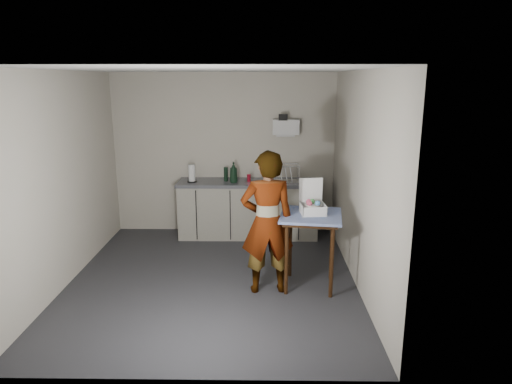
{
  "coord_description": "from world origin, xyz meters",
  "views": [
    {
      "loc": [
        0.63,
        -5.38,
        2.5
      ],
      "look_at": [
        0.54,
        0.45,
        1.05
      ],
      "focal_mm": 32.0,
      "sensor_mm": 36.0,
      "label": 1
    }
  ],
  "objects_px": {
    "side_table": "(311,224)",
    "bakery_box": "(312,206)",
    "dish_rack": "(287,178)",
    "soda_can": "(249,178)",
    "kitchen_counter": "(248,210)",
    "paper_towel": "(192,174)",
    "dark_bottle": "(226,174)",
    "soap_bottle": "(234,172)",
    "standing_man": "(267,223)"
  },
  "relations": [
    {
      "from": "standing_man",
      "to": "soda_can",
      "type": "xyz_separation_m",
      "value": [
        -0.27,
        1.99,
        0.11
      ]
    },
    {
      "from": "standing_man",
      "to": "paper_towel",
      "type": "distance_m",
      "value": 2.27
    },
    {
      "from": "kitchen_counter",
      "to": "standing_man",
      "type": "height_order",
      "value": "standing_man"
    },
    {
      "from": "soap_bottle",
      "to": "soda_can",
      "type": "relative_size",
      "value": 2.92
    },
    {
      "from": "standing_man",
      "to": "paper_towel",
      "type": "relative_size",
      "value": 6.14
    },
    {
      "from": "standing_man",
      "to": "paper_towel",
      "type": "bearing_deg",
      "value": -65.44
    },
    {
      "from": "side_table",
      "to": "soda_can",
      "type": "distance_m",
      "value": 2.03
    },
    {
      "from": "soda_can",
      "to": "paper_towel",
      "type": "height_order",
      "value": "paper_towel"
    },
    {
      "from": "soap_bottle",
      "to": "dish_rack",
      "type": "bearing_deg",
      "value": 4.55
    },
    {
      "from": "soap_bottle",
      "to": "side_table",
      "type": "bearing_deg",
      "value": -59.48
    },
    {
      "from": "dish_rack",
      "to": "bakery_box",
      "type": "relative_size",
      "value": 0.98
    },
    {
      "from": "soda_can",
      "to": "dark_bottle",
      "type": "relative_size",
      "value": 0.5
    },
    {
      "from": "standing_man",
      "to": "dark_bottle",
      "type": "bearing_deg",
      "value": -78.94
    },
    {
      "from": "side_table",
      "to": "bakery_box",
      "type": "bearing_deg",
      "value": 77.45
    },
    {
      "from": "bakery_box",
      "to": "dish_rack",
      "type": "bearing_deg",
      "value": 91.32
    },
    {
      "from": "kitchen_counter",
      "to": "dish_rack",
      "type": "xyz_separation_m",
      "value": [
        0.61,
        -0.04,
        0.55
      ]
    },
    {
      "from": "standing_man",
      "to": "paper_towel",
      "type": "xyz_separation_m",
      "value": [
        -1.17,
        1.93,
        0.18
      ]
    },
    {
      "from": "kitchen_counter",
      "to": "paper_towel",
      "type": "bearing_deg",
      "value": -176.32
    },
    {
      "from": "side_table",
      "to": "standing_man",
      "type": "xyz_separation_m",
      "value": [
        -0.53,
        -0.13,
        0.05
      ]
    },
    {
      "from": "paper_towel",
      "to": "bakery_box",
      "type": "bearing_deg",
      "value": -45.63
    },
    {
      "from": "dark_bottle",
      "to": "kitchen_counter",
      "type": "bearing_deg",
      "value": -2.06
    },
    {
      "from": "soda_can",
      "to": "paper_towel",
      "type": "distance_m",
      "value": 0.9
    },
    {
      "from": "soap_bottle",
      "to": "dish_rack",
      "type": "distance_m",
      "value": 0.84
    },
    {
      "from": "standing_man",
      "to": "dark_bottle",
      "type": "height_order",
      "value": "standing_man"
    },
    {
      "from": "soda_can",
      "to": "dark_bottle",
      "type": "height_order",
      "value": "dark_bottle"
    },
    {
      "from": "bakery_box",
      "to": "soda_can",
      "type": "bearing_deg",
      "value": 108.64
    },
    {
      "from": "side_table",
      "to": "soap_bottle",
      "type": "distance_m",
      "value": 2.06
    },
    {
      "from": "kitchen_counter",
      "to": "soap_bottle",
      "type": "bearing_deg",
      "value": -155.34
    },
    {
      "from": "kitchen_counter",
      "to": "bakery_box",
      "type": "xyz_separation_m",
      "value": [
        0.83,
        -1.81,
        0.59
      ]
    },
    {
      "from": "standing_man",
      "to": "bakery_box",
      "type": "xyz_separation_m",
      "value": [
        0.54,
        0.18,
        0.16
      ]
    },
    {
      "from": "dark_bottle",
      "to": "side_table",
      "type": "bearing_deg",
      "value": -58.1
    },
    {
      "from": "standing_man",
      "to": "bakery_box",
      "type": "relative_size",
      "value": 4.24
    },
    {
      "from": "dark_bottle",
      "to": "dish_rack",
      "type": "xyz_separation_m",
      "value": [
        0.97,
        -0.05,
        -0.05
      ]
    },
    {
      "from": "paper_towel",
      "to": "bakery_box",
      "type": "height_order",
      "value": "bakery_box"
    },
    {
      "from": "standing_man",
      "to": "soap_bottle",
      "type": "height_order",
      "value": "standing_man"
    },
    {
      "from": "kitchen_counter",
      "to": "bakery_box",
      "type": "bearing_deg",
      "value": -65.36
    },
    {
      "from": "soap_bottle",
      "to": "dish_rack",
      "type": "height_order",
      "value": "soap_bottle"
    },
    {
      "from": "side_table",
      "to": "dish_rack",
      "type": "height_order",
      "value": "dish_rack"
    },
    {
      "from": "dark_bottle",
      "to": "bakery_box",
      "type": "xyz_separation_m",
      "value": [
        1.18,
        -1.82,
        -0.01
      ]
    },
    {
      "from": "kitchen_counter",
      "to": "side_table",
      "type": "bearing_deg",
      "value": -66.42
    },
    {
      "from": "side_table",
      "to": "bakery_box",
      "type": "distance_m",
      "value": 0.22
    },
    {
      "from": "dish_rack",
      "to": "soda_can",
      "type": "bearing_deg",
      "value": 176.76
    },
    {
      "from": "soda_can",
      "to": "kitchen_counter",
      "type": "bearing_deg",
      "value": 169.58
    },
    {
      "from": "side_table",
      "to": "dish_rack",
      "type": "bearing_deg",
      "value": 104.48
    },
    {
      "from": "dish_rack",
      "to": "kitchen_counter",
      "type": "bearing_deg",
      "value": 176.61
    },
    {
      "from": "side_table",
      "to": "paper_towel",
      "type": "bearing_deg",
      "value": 141.5
    },
    {
      "from": "kitchen_counter",
      "to": "soda_can",
      "type": "xyz_separation_m",
      "value": [
        0.01,
        -0.0,
        0.54
      ]
    },
    {
      "from": "soap_bottle",
      "to": "bakery_box",
      "type": "relative_size",
      "value": 0.81
    },
    {
      "from": "kitchen_counter",
      "to": "side_table",
      "type": "xyz_separation_m",
      "value": [
        0.81,
        -1.86,
        0.38
      ]
    },
    {
      "from": "paper_towel",
      "to": "dish_rack",
      "type": "relative_size",
      "value": 0.7
    }
  ]
}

